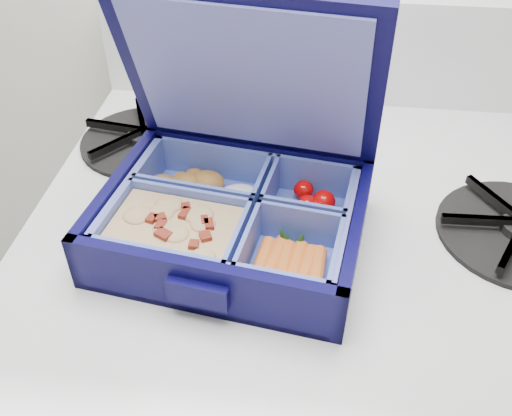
# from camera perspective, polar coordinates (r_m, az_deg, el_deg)

# --- Properties ---
(bento_box) EXTENTS (0.28, 0.23, 0.06)m
(bento_box) POSITION_cam_1_polar(r_m,az_deg,el_deg) (0.57, -2.35, -1.18)
(bento_box) COLOR #060333
(bento_box) RESTS_ON stove
(burner_grate_rear) EXTENTS (0.19, 0.19, 0.02)m
(burner_grate_rear) POSITION_cam_1_polar(r_m,az_deg,el_deg) (0.75, -11.09, 7.04)
(burner_grate_rear) COLOR black
(burner_grate_rear) RESTS_ON stove
(fork) EXTENTS (0.14, 0.17, 0.01)m
(fork) POSITION_cam_1_polar(r_m,az_deg,el_deg) (0.71, 4.98, 5.34)
(fork) COLOR #B9B9B9
(fork) RESTS_ON stove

